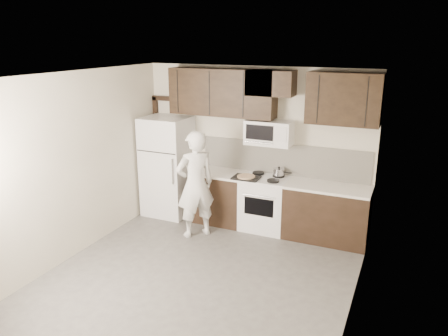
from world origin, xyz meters
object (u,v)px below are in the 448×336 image
Objects in this scene: refrigerator at (168,166)px; person at (195,185)px; microwave at (269,133)px; stove at (265,203)px.

person is (0.91, -0.66, -0.02)m from refrigerator.
microwave reaches higher than person.
refrigerator is 1.02× the size of person.
microwave is 1.47m from person.
microwave is 0.43× the size of person.
stove is 0.53× the size of person.
stove is 0.52× the size of refrigerator.
person reaches higher than stove.
person is at bearing -143.24° from stove.
person is at bearing -35.95° from refrigerator.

